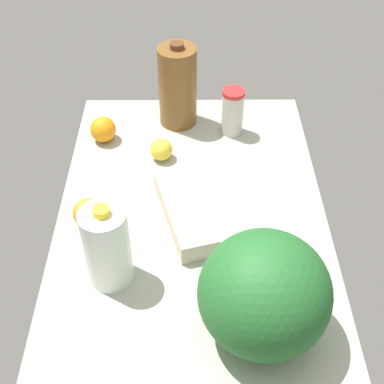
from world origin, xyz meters
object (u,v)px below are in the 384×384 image
(tumbler_cup, at_px, (233,112))
(milk_jug, at_px, (107,246))
(orange_far_back, at_px, (88,213))
(chocolate_milk_jug, at_px, (178,86))
(egg_carton, at_px, (185,212))
(lemon_loose, at_px, (161,150))
(watermelon, at_px, (264,294))
(orange_beside_bowl, at_px, (103,129))

(tumbler_cup, bearing_deg, milk_jug, 150.71)
(orange_far_back, bearing_deg, milk_jug, -156.40)
(milk_jug, height_order, chocolate_milk_jug, chocolate_milk_jug)
(egg_carton, bearing_deg, chocolate_milk_jug, -12.66)
(tumbler_cup, height_order, lemon_loose, tumbler_cup)
(orange_far_back, bearing_deg, lemon_loose, -34.10)
(watermelon, bearing_deg, chocolate_milk_jug, 13.32)
(lemon_loose, bearing_deg, milk_jug, 166.72)
(orange_far_back, bearing_deg, watermelon, -128.09)
(chocolate_milk_jug, bearing_deg, orange_beside_bowl, 113.40)
(watermelon, xyz_separation_m, orange_beside_bowl, (0.73, 0.44, -0.10))
(egg_carton, height_order, orange_beside_bowl, orange_beside_bowl)
(watermelon, relative_size, orange_far_back, 3.60)
(tumbler_cup, relative_size, orange_far_back, 2.00)
(watermelon, bearing_deg, orange_beside_bowl, 31.25)
(chocolate_milk_jug, xyz_separation_m, watermelon, (-0.83, -0.20, -0.00))
(milk_jug, distance_m, orange_far_back, 0.22)
(watermelon, height_order, orange_far_back, watermelon)
(chocolate_milk_jug, bearing_deg, lemon_loose, 166.04)
(watermelon, relative_size, egg_carton, 0.93)
(tumbler_cup, bearing_deg, chocolate_milk_jug, 70.40)
(chocolate_milk_jug, xyz_separation_m, egg_carton, (-0.48, -0.02, -0.11))
(milk_jug, relative_size, lemon_loose, 3.43)
(orange_beside_bowl, distance_m, lemon_loose, 0.22)
(chocolate_milk_jug, bearing_deg, orange_far_back, 153.54)
(milk_jug, bearing_deg, egg_carton, -43.25)
(milk_jug, height_order, egg_carton, milk_jug)
(chocolate_milk_jug, height_order, watermelon, chocolate_milk_jug)
(tumbler_cup, xyz_separation_m, lemon_loose, (-0.14, 0.23, -0.05))
(milk_jug, distance_m, chocolate_milk_jug, 0.69)
(watermelon, height_order, tumbler_cup, watermelon)
(lemon_loose, bearing_deg, watermelon, -158.48)
(watermelon, height_order, orange_beside_bowl, watermelon)
(watermelon, relative_size, orange_beside_bowl, 3.46)
(milk_jug, bearing_deg, lemon_loose, -13.28)
(orange_far_back, distance_m, lemon_loose, 0.34)
(tumbler_cup, xyz_separation_m, orange_beside_bowl, (-0.04, 0.42, -0.04))
(watermelon, height_order, egg_carton, watermelon)
(tumbler_cup, xyz_separation_m, orange_far_back, (-0.42, 0.42, -0.04))
(milk_jug, height_order, orange_far_back, milk_jug)
(tumbler_cup, relative_size, lemon_loose, 2.29)
(milk_jug, height_order, watermelon, watermelon)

